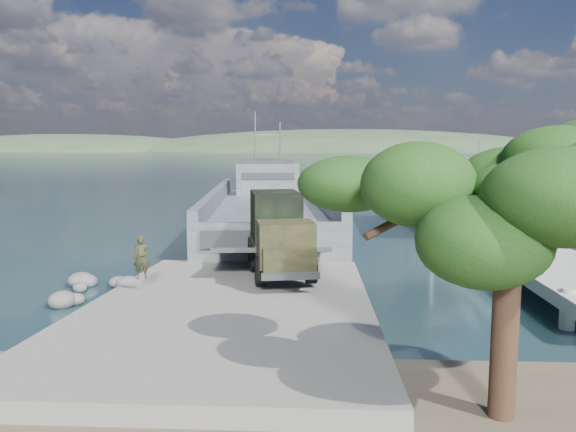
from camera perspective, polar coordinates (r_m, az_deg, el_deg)
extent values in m
plane|color=#183739|center=(21.64, -5.34, -9.16)|extent=(1400.00, 1400.00, 0.00)
cube|color=gray|center=(20.62, -5.75, -9.27)|extent=(10.00, 18.00, 0.50)
cube|color=#9FA096|center=(40.12, 17.33, -0.43)|extent=(4.00, 44.00, 0.50)
cube|color=#40474C|center=(42.96, -1.99, -0.39)|extent=(11.10, 28.94, 2.36)
cube|color=#40474C|center=(42.92, -7.30, 1.89)|extent=(3.22, 28.20, 1.22)
cube|color=#40474C|center=(42.97, 3.28, 1.94)|extent=(3.22, 28.20, 1.22)
cube|color=#40474C|center=(29.00, -1.81, -3.03)|extent=(8.48, 1.17, 2.45)
cube|color=#40474C|center=(52.10, -2.07, 3.80)|extent=(5.98, 4.28, 2.83)
cube|color=#303436|center=(52.03, -2.08, 5.56)|extent=(4.97, 3.44, 0.38)
cylinder|color=gray|center=(52.02, -3.35, 7.94)|extent=(0.15, 0.15, 4.71)
cylinder|color=gray|center=(52.03, -0.83, 7.43)|extent=(0.15, 0.15, 3.77)
cylinder|color=black|center=(22.63, -2.80, -5.59)|extent=(0.61, 1.21, 1.16)
cylinder|color=black|center=(22.88, 2.35, -5.45)|extent=(0.61, 1.21, 1.16)
cylinder|color=black|center=(25.58, -3.36, -4.10)|extent=(0.61, 1.21, 1.16)
cylinder|color=black|center=(25.81, 1.20, -3.99)|extent=(0.61, 1.21, 1.16)
cylinder|color=black|center=(27.33, -3.62, -3.37)|extent=(0.61, 1.21, 1.16)
cylinder|color=black|center=(27.54, 0.65, -3.28)|extent=(0.61, 1.21, 1.16)
cube|color=black|center=(25.13, -0.93, -3.99)|extent=(3.16, 7.02, 0.22)
cube|color=black|center=(22.60, -0.24, -2.83)|extent=(2.52, 2.16, 1.78)
cube|color=black|center=(21.65, 0.11, -4.48)|extent=(2.16, 1.16, 0.89)
cube|color=black|center=(26.29, -1.24, -2.80)|extent=(2.94, 4.44, 0.31)
cube|color=black|center=(26.27, -1.29, 0.05)|extent=(2.72, 3.72, 2.23)
cube|color=#303436|center=(21.33, 0.27, -6.12)|extent=(2.23, 0.62, 0.27)
imported|color=black|center=(22.75, -14.64, -5.06)|extent=(0.69, 0.54, 1.69)
cube|color=silver|center=(49.96, 22.03, -0.07)|extent=(2.10, 5.39, 0.86)
cube|color=silver|center=(48.97, 22.30, 0.46)|extent=(1.50, 1.67, 0.57)
cylinder|color=gray|center=(49.70, 22.20, 3.49)|extent=(0.10, 0.10, 5.73)
cube|color=silver|center=(59.74, 18.60, 1.20)|extent=(3.39, 5.81, 0.91)
cube|color=silver|center=(58.67, 18.55, 1.70)|extent=(1.88, 2.01, 0.61)
cylinder|color=gray|center=(59.51, 18.73, 4.36)|extent=(0.10, 0.10, 6.10)
cylinder|color=#372416|center=(12.58, 21.23, -9.55)|extent=(0.55, 0.55, 5.30)
ellipsoid|color=#12380F|center=(12.12, 21.78, 2.13)|extent=(5.12, 4.75, 2.19)
ellipsoid|color=#12380F|center=(14.23, 6.21, 3.27)|extent=(2.56, 2.56, 1.46)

